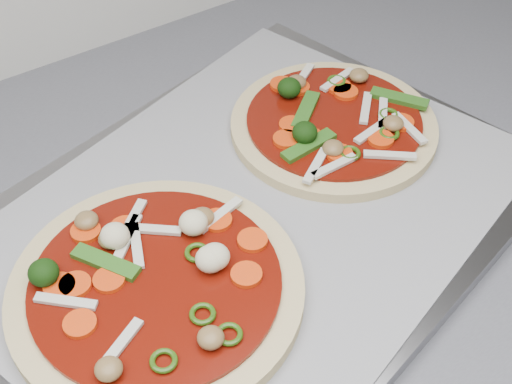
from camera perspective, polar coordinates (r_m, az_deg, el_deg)
base_cabinet at (r=1.10m, az=6.94°, el=-13.98°), size 3.60×0.60×0.86m
countertop at (r=0.76m, az=9.85°, el=3.85°), size 3.60×0.60×0.04m
baking_tray at (r=0.63m, az=-0.35°, el=-2.12°), size 0.57×0.48×0.02m
parchment at (r=0.63m, az=-0.35°, el=-1.55°), size 0.56×0.47×0.00m
pizza_left at (r=0.57m, az=-8.04°, el=-7.32°), size 0.30×0.30×0.04m
pizza_right at (r=0.70m, az=6.21°, el=5.50°), size 0.24×0.24×0.03m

